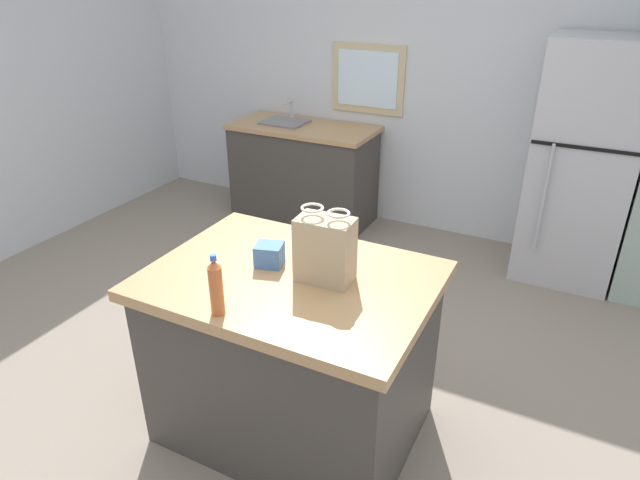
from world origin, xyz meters
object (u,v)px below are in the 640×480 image
Objects in this scene: refrigerator at (582,165)px; shopping_bag at (325,249)px; kitchen_island at (293,355)px; bottle at (216,287)px; small_box at (269,255)px.

shopping_bag is (-0.93, -2.37, 0.18)m from refrigerator.
refrigerator is at bearing 68.63° from shopping_bag.
refrigerator is (1.09, 2.41, 0.43)m from kitchen_island.
small_box is at bearing 93.59° from bottle.
refrigerator is 2.67m from small_box.
refrigerator reaches higher than kitchen_island.
shopping_bag reaches higher than small_box.
kitchen_island is 3.76× the size of shopping_bag.
refrigerator reaches higher than small_box.
small_box is (-0.14, 0.04, 0.51)m from kitchen_island.
kitchen_island is 0.64m from shopping_bag.
shopping_bag is at bearing 13.33° from kitchen_island.
refrigerator reaches higher than bottle.
bottle is (-0.27, -0.44, -0.03)m from shopping_bag.
kitchen_island is at bearing 74.36° from bottle.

